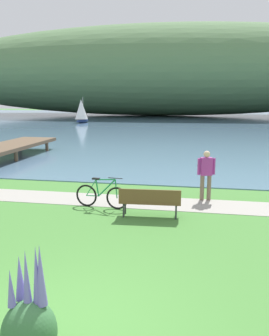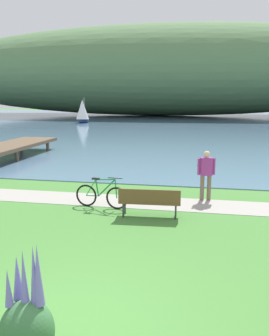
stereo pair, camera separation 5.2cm
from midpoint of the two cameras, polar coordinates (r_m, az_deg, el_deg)
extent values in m
plane|color=#478438|center=(6.02, -11.03, -24.08)|extent=(200.00, 200.00, 0.00)
cube|color=#5B7F9E|center=(53.84, 8.66, 7.41)|extent=(180.00, 80.00, 0.04)
ellipsoid|color=#567A4C|center=(70.59, 3.14, 15.22)|extent=(100.61, 28.00, 16.79)
cube|color=#A39E93|center=(12.02, 1.00, -5.50)|extent=(60.00, 1.50, 0.01)
cube|color=brown|center=(10.52, 2.37, -5.42)|extent=(1.83, 0.59, 0.05)
cube|color=brown|center=(10.26, 2.28, -4.55)|extent=(1.80, 0.15, 0.40)
cylinder|color=#2D2D33|center=(10.83, -1.62, -6.17)|extent=(0.05, 0.05, 0.45)
cylinder|color=#2D2D33|center=(10.71, 6.54, -6.44)|extent=(0.05, 0.05, 0.45)
cylinder|color=#2D2D33|center=(10.52, -1.90, -6.71)|extent=(0.05, 0.05, 0.45)
cylinder|color=#2D2D33|center=(10.40, 6.52, -7.00)|extent=(0.05, 0.05, 0.45)
torus|color=black|center=(11.22, -2.95, -4.85)|extent=(0.72, 0.15, 0.72)
torus|color=black|center=(11.61, -7.83, -4.38)|extent=(0.72, 0.15, 0.72)
cylinder|color=#1E8C4C|center=(11.25, -4.58, -3.18)|extent=(0.61, 0.12, 0.61)
cylinder|color=#1E8C4C|center=(11.21, -4.79, -1.85)|extent=(0.66, 0.12, 0.09)
cylinder|color=#1E8C4C|center=(11.38, -6.11, -3.17)|extent=(0.13, 0.06, 0.54)
cylinder|color=#1E8C4C|center=(11.52, -6.87, -4.43)|extent=(0.43, 0.08, 0.05)
cylinder|color=#1E8C4C|center=(11.47, -7.08, -3.14)|extent=(0.37, 0.07, 0.56)
cylinder|color=#1E8C4C|center=(11.15, -3.09, -3.36)|extent=(0.09, 0.05, 0.60)
cube|color=black|center=(11.33, -6.33, -1.71)|extent=(0.25, 0.13, 0.05)
cylinder|color=black|center=(11.07, -3.23, -1.64)|extent=(0.48, 0.08, 0.02)
cylinder|color=#72604C|center=(12.37, 10.64, -3.12)|extent=(0.14, 0.14, 0.88)
cylinder|color=#72604C|center=(12.43, 11.72, -3.10)|extent=(0.14, 0.14, 0.88)
cube|color=#9E338C|center=(12.24, 11.31, 0.25)|extent=(0.42, 0.31, 0.60)
sphere|color=beige|center=(12.17, 11.39, 2.19)|extent=(0.22, 0.22, 0.22)
cylinder|color=#9E338C|center=(12.17, 10.13, 0.24)|extent=(0.09, 0.09, 0.56)
cylinder|color=#9E338C|center=(12.31, 12.48, 0.26)|extent=(0.09, 0.09, 0.56)
ellipsoid|color=#386B3D|center=(5.32, -16.76, -23.89)|extent=(0.73, 0.73, 0.88)
cylinder|color=#386B3D|center=(5.15, -15.40, -20.84)|extent=(0.02, 0.02, 0.12)
cone|color=#7A6BC6|center=(4.92, -15.70, -16.23)|extent=(0.13, 0.13, 0.81)
cylinder|color=#386B3D|center=(5.16, -16.91, -20.83)|extent=(0.02, 0.02, 0.12)
cone|color=#7A6BC6|center=(4.94, -17.21, -16.45)|extent=(0.12, 0.12, 0.77)
cylinder|color=#386B3D|center=(5.20, -19.25, -20.73)|extent=(0.02, 0.02, 0.12)
cone|color=#7A6BC6|center=(5.04, -19.49, -17.66)|extent=(0.11, 0.11, 0.51)
cylinder|color=#386B3D|center=(5.31, -17.89, -19.93)|extent=(0.02, 0.02, 0.12)
cone|color=#7A6BC6|center=(5.13, -18.14, -16.37)|extent=(0.15, 0.15, 0.62)
cylinder|color=#386B3D|center=(5.12, -14.81, -20.97)|extent=(0.02, 0.02, 0.12)
cone|color=#7A6BC6|center=(4.89, -15.10, -16.22)|extent=(0.15, 0.15, 0.83)
ellipsoid|color=navy|center=(50.27, -8.35, 7.48)|extent=(1.39, 3.06, 0.52)
cylinder|color=#B2B2B2|center=(50.39, -8.27, 9.46)|extent=(0.07, 0.07, 2.95)
cone|color=white|center=(49.96, -8.56, 9.27)|extent=(2.06, 2.06, 2.65)
cube|color=brown|center=(20.98, -20.87, 2.91)|extent=(2.40, 10.00, 0.20)
cylinder|color=brown|center=(20.55, -18.50, 1.78)|extent=(0.20, 0.20, 0.60)
cylinder|color=brown|center=(24.94, -17.93, 3.38)|extent=(0.20, 0.20, 0.60)
cylinder|color=brown|center=(24.08, -13.91, 3.33)|extent=(0.20, 0.20, 0.60)
camera|label=1|loc=(0.03, -90.12, -0.02)|focal=38.08mm
camera|label=2|loc=(0.03, 89.88, 0.02)|focal=38.08mm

